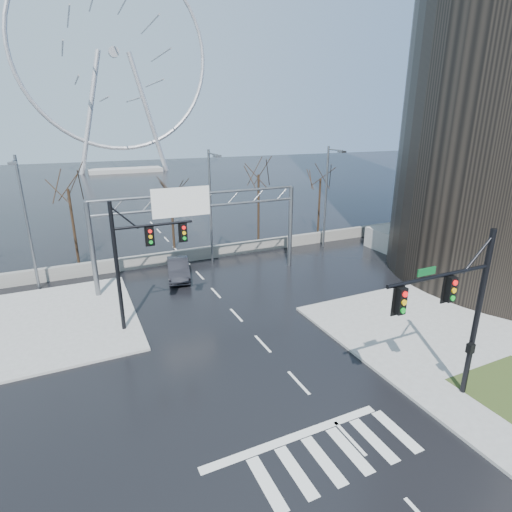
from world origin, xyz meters
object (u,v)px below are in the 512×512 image
signal_mast_near (459,305)px  sign_gantry (196,218)px  ferris_wheel (115,61)px  signal_mast_far (136,253)px  car (178,269)px

signal_mast_near → sign_gantry: 19.79m
signal_mast_near → ferris_wheel: 101.29m
signal_mast_far → ferris_wheel: ferris_wheel is taller
signal_mast_near → car: signal_mast_near is taller
signal_mast_far → car: signal_mast_far is taller
signal_mast_near → sign_gantry: size_ratio=0.49×
signal_mast_near → ferris_wheel: ferris_wheel is taller
signal_mast_near → car: 21.79m
sign_gantry → car: sign_gantry is taller
car → signal_mast_far: bearing=-108.4°
sign_gantry → ferris_wheel: 82.91m
signal_mast_near → sign_gantry: bearing=106.2°
signal_mast_far → sign_gantry: signal_mast_far is taller
signal_mast_near → car: bearing=108.6°
signal_mast_near → ferris_wheel: (-0.14, 99.04, 21.26)m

